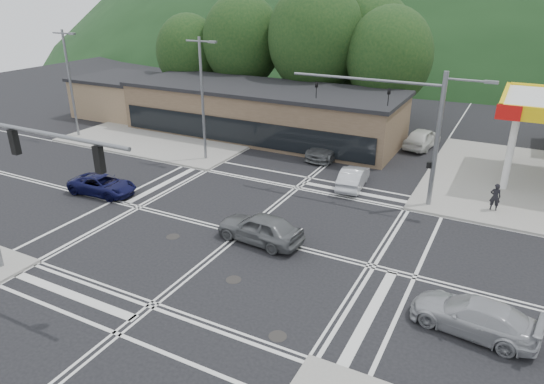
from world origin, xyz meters
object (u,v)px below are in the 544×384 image
at_px(car_northbound, 329,147).
at_px(pedestrian, 495,197).
at_px(car_grey_center, 260,228).
at_px(car_queue_b, 422,138).
at_px(car_silver_east, 474,316).
at_px(car_blue_west, 102,185).
at_px(car_queue_a, 353,177).

bearing_deg(car_northbound, pedestrian, -18.01).
xyz_separation_m(car_grey_center, car_queue_b, (4.08, 20.07, 0.03)).
height_order(car_grey_center, car_silver_east, car_grey_center).
distance_m(car_silver_east, car_northbound, 21.00).
xyz_separation_m(car_queue_b, car_northbound, (-5.91, -5.62, -0.05)).
distance_m(car_queue_b, car_northbound, 8.16).
relative_size(car_blue_west, car_silver_east, 0.93).
bearing_deg(car_queue_a, car_queue_b, -107.74).
relative_size(car_queue_b, car_northbound, 0.91).
bearing_deg(car_queue_a, pedestrian, 174.60).
distance_m(car_silver_east, car_queue_b, 23.46).
distance_m(car_silver_east, car_queue_a, 14.66).
relative_size(car_blue_west, pedestrian, 2.68).
xyz_separation_m(car_queue_a, car_queue_b, (2.23, 10.77, 0.13)).
bearing_deg(car_blue_west, car_silver_east, -103.26).
height_order(car_grey_center, car_queue_a, car_grey_center).
xyz_separation_m(car_blue_west, car_queue_b, (15.97, 19.19, 0.20)).
xyz_separation_m(car_blue_west, car_queue_a, (13.74, 8.42, 0.07)).
bearing_deg(car_grey_center, car_blue_west, -89.37).
height_order(car_grey_center, car_northbound, car_grey_center).
height_order(car_blue_west, car_northbound, car_northbound).
height_order(car_silver_east, car_queue_a, car_silver_east).
relative_size(car_grey_center, car_silver_east, 0.98).
distance_m(car_blue_west, car_silver_east, 22.74).
bearing_deg(pedestrian, car_queue_b, -66.39).
bearing_deg(car_silver_east, car_grey_center, -95.68).
xyz_separation_m(car_silver_east, pedestrian, (-0.23, 11.85, 0.29)).
distance_m(car_blue_west, car_northbound, 16.90).
bearing_deg(car_queue_b, car_queue_a, 86.39).
bearing_deg(pedestrian, car_blue_west, 14.00).
height_order(car_queue_a, car_northbound, car_northbound).
relative_size(car_grey_center, pedestrian, 2.80).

